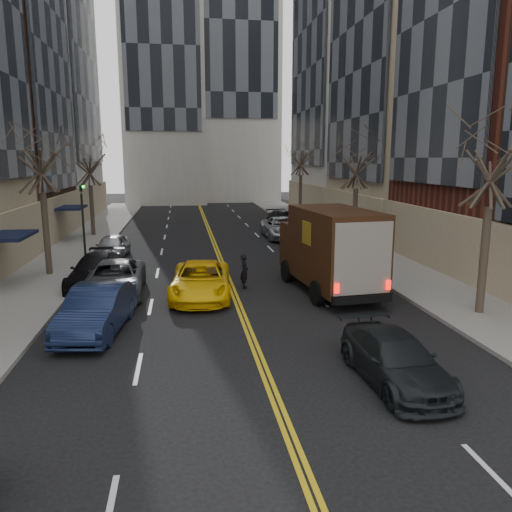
{
  "coord_description": "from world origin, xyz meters",
  "views": [
    {
      "loc": [
        -2.14,
        -5.55,
        5.85
      ],
      "look_at": [
        0.57,
        12.71,
        2.2
      ],
      "focal_mm": 35.0,
      "sensor_mm": 36.0,
      "label": 1
    }
  ],
  "objects_px": {
    "observer_sedan": "(395,359)",
    "pedestrian": "(244,271)",
    "taxi": "(201,281)",
    "ups_truck": "(330,250)"
  },
  "relations": [
    {
      "from": "ups_truck",
      "to": "pedestrian",
      "type": "bearing_deg",
      "value": 156.2
    },
    {
      "from": "taxi",
      "to": "pedestrian",
      "type": "height_order",
      "value": "pedestrian"
    },
    {
      "from": "taxi",
      "to": "pedestrian",
      "type": "distance_m",
      "value": 2.38
    },
    {
      "from": "observer_sedan",
      "to": "pedestrian",
      "type": "distance_m",
      "value": 10.59
    },
    {
      "from": "pedestrian",
      "to": "observer_sedan",
      "type": "bearing_deg",
      "value": -163.97
    },
    {
      "from": "pedestrian",
      "to": "ups_truck",
      "type": "bearing_deg",
      "value": -106.86
    },
    {
      "from": "observer_sedan",
      "to": "pedestrian",
      "type": "relative_size",
      "value": 2.9
    },
    {
      "from": "observer_sedan",
      "to": "taxi",
      "type": "relative_size",
      "value": 0.85
    },
    {
      "from": "pedestrian",
      "to": "taxi",
      "type": "bearing_deg",
      "value": 123.09
    },
    {
      "from": "observer_sedan",
      "to": "pedestrian",
      "type": "height_order",
      "value": "pedestrian"
    }
  ]
}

